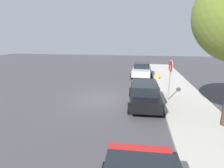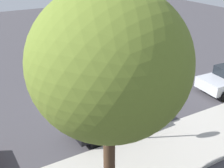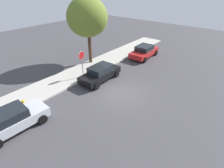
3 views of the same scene
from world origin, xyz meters
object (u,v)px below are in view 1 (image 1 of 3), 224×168
at_px(parked_car_black, 144,93).
at_px(parked_car_silver, 142,70).
at_px(fire_hydrant, 158,77).
at_px(stop_sign, 170,74).

distance_m(parked_car_black, parked_car_silver, 8.27).
bearing_deg(fire_hydrant, parked_car_black, -12.42).
distance_m(stop_sign, parked_car_silver, 7.76).
relative_size(parked_car_black, fire_hydrant, 6.15).
relative_size(parked_car_black, parked_car_silver, 1.05).
bearing_deg(fire_hydrant, parked_car_silver, -132.15).
relative_size(stop_sign, parked_car_black, 0.62).
bearing_deg(stop_sign, fire_hydrant, -179.40).
distance_m(parked_car_black, fire_hydrant, 7.00).
height_order(stop_sign, parked_car_silver, stop_sign).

